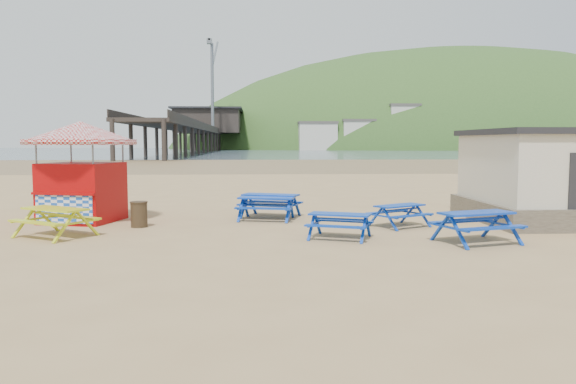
{
  "coord_description": "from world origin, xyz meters",
  "views": [
    {
      "loc": [
        -0.71,
        -17.69,
        2.7
      ],
      "look_at": [
        0.33,
        1.5,
        1.0
      ],
      "focal_mm": 35.0,
      "sensor_mm": 36.0,
      "label": 1
    }
  ],
  "objects": [
    {
      "name": "picnic_table_blue_a",
      "position": [
        -0.25,
        2.47,
        0.42
      ],
      "size": [
        2.44,
        2.21,
        0.84
      ],
      "rotation": [
        0.0,
        0.0,
        -0.36
      ],
      "color": "#1441B3",
      "rests_on": "ground"
    },
    {
      "name": "headland_town",
      "position": [
        90.0,
        229.68,
        -9.91
      ],
      "size": [
        264.0,
        144.0,
        108.0
      ],
      "color": "#2D4C1E",
      "rests_on": "ground"
    },
    {
      "name": "ground",
      "position": [
        0.0,
        0.0,
        0.0
      ],
      "size": [
        400.0,
        400.0,
        0.0
      ],
      "primitive_type": "plane",
      "color": "tan",
      "rests_on": "ground"
    },
    {
      "name": "wet_sand",
      "position": [
        0.0,
        55.0,
        0.0
      ],
      "size": [
        400.0,
        400.0,
        0.0
      ],
      "primitive_type": "plane",
      "color": "olive",
      "rests_on": "ground"
    },
    {
      "name": "picnic_table_blue_c",
      "position": [
        8.13,
        3.48,
        0.38
      ],
      "size": [
        2.12,
        1.89,
        0.75
      ],
      "rotation": [
        0.0,
        0.0,
        0.28
      ],
      "color": "#1441B3",
      "rests_on": "ground"
    },
    {
      "name": "picnic_table_blue_d",
      "position": [
        1.59,
        -2.17,
        0.36
      ],
      "size": [
        2.08,
        1.89,
        0.71
      ],
      "rotation": [
        0.0,
        0.0,
        -0.37
      ],
      "color": "#1441B3",
      "rests_on": "ground"
    },
    {
      "name": "sea",
      "position": [
        0.0,
        170.0,
        0.01
      ],
      "size": [
        400.0,
        400.0,
        0.0
      ],
      "primitive_type": "plane",
      "color": "#485A66",
      "rests_on": "ground"
    },
    {
      "name": "picnic_table_yellow",
      "position": [
        -6.51,
        -1.43,
        0.42
      ],
      "size": [
        2.54,
        2.42,
        0.84
      ],
      "rotation": [
        0.0,
        0.0,
        -0.56
      ],
      "color": "#C4D210",
      "rests_on": "ground"
    },
    {
      "name": "pier",
      "position": [
        -17.99,
        178.23,
        5.46
      ],
      "size": [
        24.0,
        220.0,
        39.29
      ],
      "color": "black",
      "rests_on": "ground"
    },
    {
      "name": "litter_bin",
      "position": [
        -4.51,
        0.31,
        0.42
      ],
      "size": [
        0.56,
        0.56,
        0.82
      ],
      "color": "#3E2F1B",
      "rests_on": "ground"
    },
    {
      "name": "picnic_table_blue_b",
      "position": [
        -0.42,
        1.76,
        0.4
      ],
      "size": [
        2.2,
        1.92,
        0.8
      ],
      "rotation": [
        0.0,
        0.0,
        -0.22
      ],
      "color": "#1441B3",
      "rests_on": "ground"
    },
    {
      "name": "picnic_table_blue_e",
      "position": [
        5.16,
        -3.05,
        0.42
      ],
      "size": [
        2.39,
        2.14,
        0.84
      ],
      "rotation": [
        0.0,
        0.0,
        0.3
      ],
      "color": "#1441B3",
      "rests_on": "ground"
    },
    {
      "name": "ice_cream_kiosk",
      "position": [
        -6.69,
        1.71,
        2.15
      ],
      "size": [
        4.63,
        4.63,
        3.42
      ],
      "rotation": [
        0.0,
        0.0,
        -0.24
      ],
      "color": "#9D0506",
      "rests_on": "ground"
    },
    {
      "name": "picnic_table_blue_f",
      "position": [
        3.83,
        -0.06,
        0.35
      ],
      "size": [
        2.14,
        2.03,
        0.71
      ],
      "rotation": [
        0.0,
        0.0,
        0.53
      ],
      "color": "#1441B3",
      "rests_on": "ground"
    }
  ]
}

